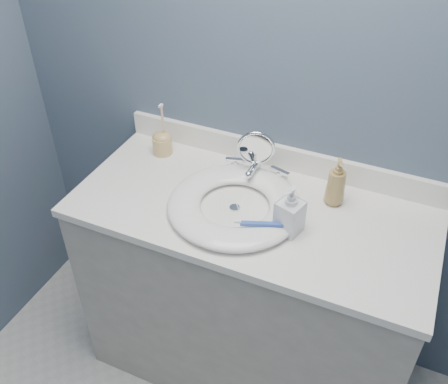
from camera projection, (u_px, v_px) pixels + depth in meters
The scene contains 12 objects.
back_wall at pixel (285, 87), 1.67m from camera, with size 2.20×0.02×2.40m, color #465C69.
vanity_cabinet at pixel (248, 296), 1.96m from camera, with size 1.20×0.55×0.85m, color #B0A9A1.
countertop at pixel (252, 211), 1.68m from camera, with size 1.22×0.57×0.03m, color white.
backsplash at pixel (278, 156), 1.83m from camera, with size 1.22×0.02×0.09m, color white.
basin at pixel (235, 205), 1.66m from camera, with size 0.45×0.45×0.04m, color white, non-canonical shape.
drain at pixel (235, 208), 1.67m from camera, with size 0.04×0.04×0.01m, color silver.
faucet at pixel (256, 171), 1.79m from camera, with size 0.25×0.13×0.07m.
makeup_mirror at pixel (256, 154), 1.74m from camera, with size 0.13×0.08×0.20m.
soap_bottle_amber at pixel (336, 182), 1.64m from camera, with size 0.07×0.07×0.17m, color #9E8047.
soap_bottle_clear at pixel (290, 210), 1.54m from camera, with size 0.08×0.08×0.17m, color silver.
toothbrush_holder at pixel (162, 142), 1.90m from camera, with size 0.07×0.07×0.21m.
toothbrush_lying at pixel (263, 224), 1.54m from camera, with size 0.17×0.07×0.02m.
Camera 1 is at (0.43, -0.23, 1.96)m, focal length 40.00 mm.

